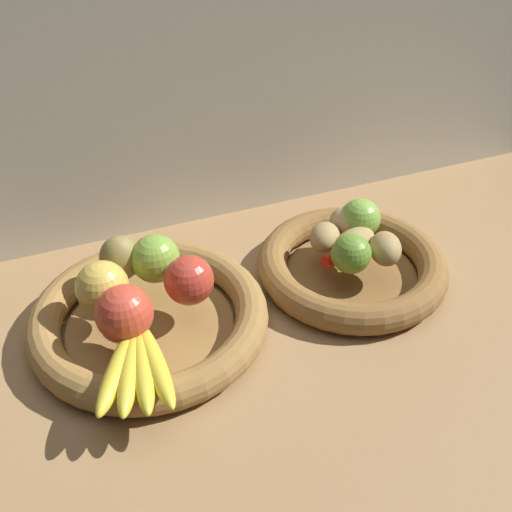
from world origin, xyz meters
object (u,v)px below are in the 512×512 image
object	(u,v)px
potato_large	(355,242)
apple_red_front	(124,313)
fruit_bowl_right	(352,266)
potato_back	(352,222)
apple_golden_left	(102,287)
chili_pepper	(360,251)
lime_far	(360,219)
apple_green_back	(155,259)
pear_brown	(120,258)
potato_small	(385,248)
apple_red_right	(189,280)
fruit_bowl_left	(149,318)
lime_near	(353,256)
banana_bunch_front	(137,363)
potato_oblong	(325,237)

from	to	relation	value
potato_large	apple_red_front	bearing A→B (deg)	-172.43
fruit_bowl_right	potato_back	xyz separation A→B (cm)	(2.07, 4.56, 5.09)
apple_golden_left	chili_pepper	world-z (taller)	apple_golden_left
potato_large	lime_far	distance (cm)	5.21
apple_green_back	potato_large	bearing A→B (deg)	-9.98
apple_red_front	potato_large	world-z (taller)	apple_red_front
apple_golden_left	pear_brown	bearing A→B (deg)	57.70
lime_far	apple_golden_left	bearing A→B (deg)	-176.73
potato_large	potato_small	distance (cm)	4.70
apple_red_right	chili_pepper	distance (cm)	27.52
apple_red_right	potato_back	bearing A→B (deg)	11.14
fruit_bowl_left	fruit_bowl_right	bearing A→B (deg)	0.00
lime_near	lime_far	size ratio (longest dim) A/B	0.94
fruit_bowl_left	apple_red_front	world-z (taller)	apple_red_front
fruit_bowl_left	banana_bunch_front	size ratio (longest dim) A/B	2.01
pear_brown	chili_pepper	bearing A→B (deg)	-13.53
fruit_bowl_right	potato_small	world-z (taller)	potato_small
potato_oblong	lime_near	distance (cm)	7.06
apple_red_front	fruit_bowl_right	bearing A→B (deg)	7.57
lime_far	apple_red_right	bearing A→B (deg)	-170.24
pear_brown	lime_near	distance (cm)	34.19
potato_small	lime_far	size ratio (longest dim) A/B	1.00
apple_golden_left	potato_small	bearing A→B (deg)	-6.76
fruit_bowl_right	lime_near	bearing A→B (deg)	-123.69
fruit_bowl_left	apple_green_back	xyz separation A→B (cm)	(2.84, 5.31, 6.16)
apple_green_back	potato_small	distance (cm)	34.59
potato_oblong	chili_pepper	size ratio (longest dim) A/B	0.47
pear_brown	apple_golden_left	bearing A→B (deg)	-122.30
fruit_bowl_left	banana_bunch_front	bearing A→B (deg)	-108.89
potato_large	potato_back	bearing A→B (deg)	65.56
potato_large	fruit_bowl_right	bearing A→B (deg)	90.00
apple_red_right	banana_bunch_front	bearing A→B (deg)	-133.39
lime_far	fruit_bowl_right	bearing A→B (deg)	-127.87
apple_red_right	lime_near	world-z (taller)	apple_red_right
potato_back	lime_far	distance (cm)	1.37
potato_back	potato_small	size ratio (longest dim) A/B	1.13
apple_golden_left	potato_large	distance (cm)	38.58
fruit_bowl_right	potato_small	size ratio (longest dim) A/B	4.66
banana_bunch_front	apple_red_right	bearing A→B (deg)	46.61
apple_red_right	potato_small	world-z (taller)	apple_red_right
apple_red_right	lime_far	xyz separation A→B (cm)	(30.14, 5.19, -0.30)
apple_golden_left	fruit_bowl_left	bearing A→B (deg)	-16.59
apple_green_back	potato_back	distance (cm)	32.26
potato_oblong	lime_near	size ratio (longest dim) A/B	1.00
apple_green_back	potato_back	world-z (taller)	apple_green_back
fruit_bowl_right	fruit_bowl_left	bearing A→B (deg)	-180.00
apple_golden_left	chili_pepper	distance (cm)	39.09
banana_bunch_front	potato_oblong	xyz separation A→B (cm)	(33.29, 14.65, 0.76)
apple_red_right	pear_brown	world-z (taller)	pear_brown
apple_red_front	potato_back	distance (cm)	40.06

